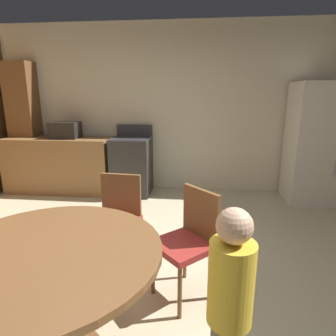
{
  "coord_description": "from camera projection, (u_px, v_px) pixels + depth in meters",
  "views": [
    {
      "loc": [
        0.4,
        -1.94,
        1.57
      ],
      "look_at": [
        0.08,
        1.19,
        0.76
      ],
      "focal_mm": 30.32,
      "sensor_mm": 36.0,
      "label": 1
    }
  ],
  "objects": [
    {
      "name": "ground_plane",
      "position": [
        143.0,
        295.0,
        2.3
      ],
      "size": [
        14.0,
        14.0,
        0.0
      ],
      "primitive_type": "plane",
      "color": "beige"
    },
    {
      "name": "wall_back",
      "position": [
        173.0,
        109.0,
        4.7
      ],
      "size": [
        6.04,
        0.12,
        2.7
      ],
      "primitive_type": "cube",
      "color": "beige",
      "rests_on": "ground"
    },
    {
      "name": "kitchen_counter",
      "position": [
        60.0,
        165.0,
        4.73
      ],
      "size": [
        1.73,
        0.6,
        0.9
      ],
      "primitive_type": "cube",
      "color": "olive",
      "rests_on": "ground"
    },
    {
      "name": "pantry_column",
      "position": [
        26.0,
        127.0,
        4.81
      ],
      "size": [
        0.44,
        0.36,
        2.1
      ],
      "primitive_type": "cube",
      "color": "brown",
      "rests_on": "ground"
    },
    {
      "name": "oven_range",
      "position": [
        132.0,
        165.0,
        4.6
      ],
      "size": [
        0.6,
        0.6,
        1.1
      ],
      "color": "#2D2B28",
      "rests_on": "ground"
    },
    {
      "name": "refrigerator",
      "position": [
        314.0,
        144.0,
        4.18
      ],
      "size": [
        0.68,
        0.68,
        1.76
      ],
      "color": "silver",
      "rests_on": "ground"
    },
    {
      "name": "microwave",
      "position": [
        65.0,
        130.0,
        4.57
      ],
      "size": [
        0.44,
        0.32,
        0.26
      ],
      "primitive_type": "cube",
      "color": "black",
      "rests_on": "kitchen_counter"
    },
    {
      "name": "dining_table",
      "position": [
        49.0,
        275.0,
        1.57
      ],
      "size": [
        1.27,
        1.27,
        0.76
      ],
      "color": "brown",
      "rests_on": "ground"
    },
    {
      "name": "chair_north",
      "position": [
        118.0,
        216.0,
        2.59
      ],
      "size": [
        0.43,
        0.43,
        0.87
      ],
      "rotation": [
        0.0,
        0.0,
        4.62
      ],
      "color": "brown",
      "rests_on": "ground"
    },
    {
      "name": "chair_northeast",
      "position": [
        190.0,
        237.0,
        2.21
      ],
      "size": [
        0.57,
        0.57,
        0.87
      ],
      "rotation": [
        0.0,
        0.0,
        3.89
      ],
      "color": "brown",
      "rests_on": "ground"
    },
    {
      "name": "person_child",
      "position": [
        229.0,
        306.0,
        1.38
      ],
      "size": [
        0.24,
        0.24,
        1.09
      ],
      "rotation": [
        0.0,
        0.0,
        9.31
      ],
      "color": "#665B51",
      "rests_on": "ground"
    }
  ]
}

